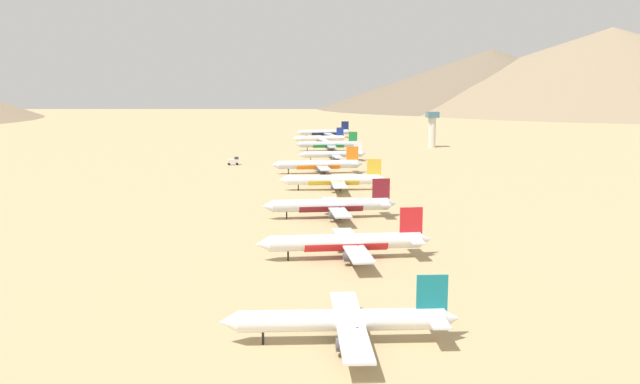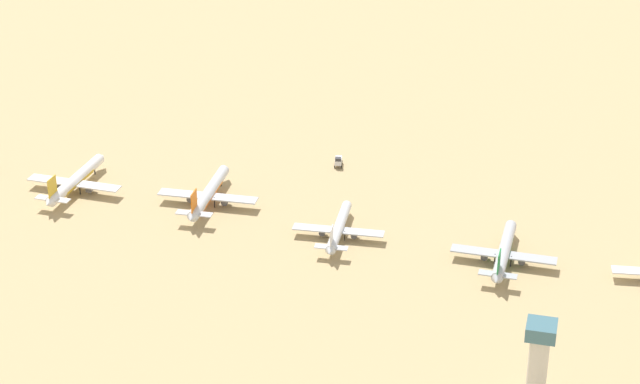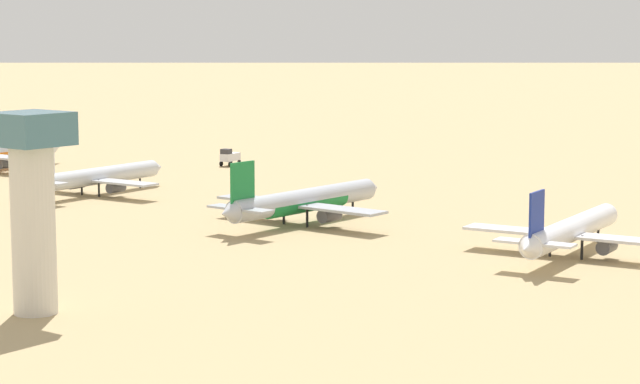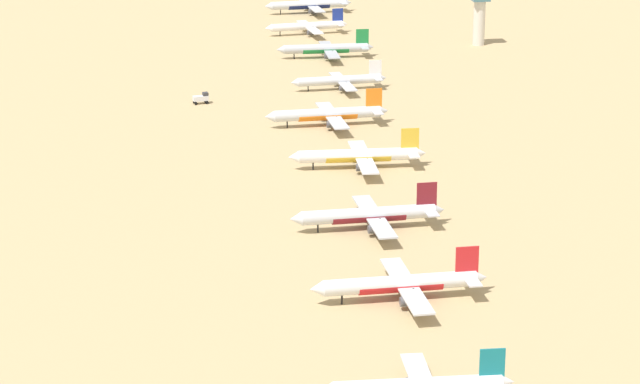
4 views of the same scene
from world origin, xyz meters
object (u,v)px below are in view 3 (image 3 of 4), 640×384
Objects in this scene: parked_jet_2 at (303,201)px; control_tower at (32,199)px; service_truck at (230,156)px; parked_jet_3 at (97,177)px; parked_jet_1 at (571,231)px.

parked_jet_2 is 1.75× the size of control_tower.
service_truck is at bearing 33.27° from control_tower.
parked_jet_3 is 1.60× the size of control_tower.
parked_jet_1 reaches higher than service_truck.
service_truck is 0.25× the size of control_tower.
parked_jet_3 reaches higher than service_truck.
parked_jet_3 is (2.84, 51.06, -0.30)m from parked_jet_2.
control_tower reaches higher than parked_jet_3.
control_tower is at bearing 154.93° from parked_jet_1.
parked_jet_2 is at bearing -130.07° from service_truck.
parked_jet_2 is 1.10× the size of parked_jet_3.
control_tower is (-66.41, 31.07, 9.06)m from parked_jet_1.
control_tower is at bearing -167.48° from parked_jet_2.
control_tower is at bearing -136.13° from parked_jet_3.
parked_jet_1 is 73.88m from control_tower.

